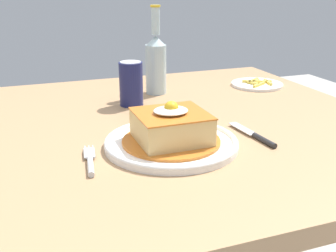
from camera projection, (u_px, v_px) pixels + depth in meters
name	position (u px, v px, depth m)	size (l,w,h in m)	color
dining_table	(119.00, 162.00, 1.04)	(1.37, 1.03, 0.73)	#A87F56
main_plate	(171.00, 143.00, 0.89)	(0.29, 0.29, 0.02)	white
sandwich_meal	(171.00, 128.00, 0.88)	(0.21, 0.21, 0.09)	#C66B23
fork	(90.00, 162.00, 0.81)	(0.04, 0.14, 0.01)	silver
knife	(258.00, 137.00, 0.93)	(0.03, 0.17, 0.01)	#262628
soda_can	(131.00, 84.00, 1.16)	(0.07, 0.07, 0.12)	#191E51
beer_bottle_clear	(156.00, 61.00, 1.27)	(0.06, 0.06, 0.27)	#ADC6CC
side_plate_fries	(257.00, 84.00, 1.39)	(0.17, 0.17, 0.02)	white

